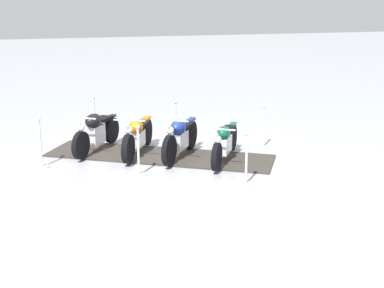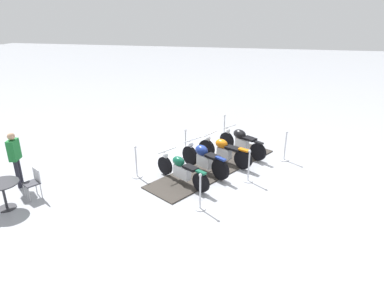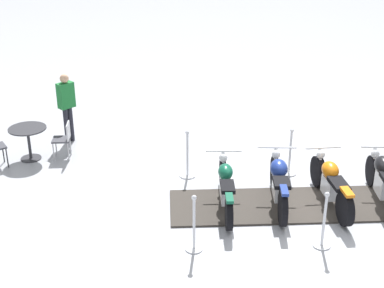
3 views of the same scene
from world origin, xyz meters
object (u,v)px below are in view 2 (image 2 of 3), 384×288
at_px(stanchion_left_front, 285,151).
at_px(stanchion_left_mid, 248,171).
at_px(stanchion_left_rear, 200,197).
at_px(cafe_table, 3,189).
at_px(motorcycle_black, 241,141).
at_px(stanchion_right_mid, 186,148).
at_px(cafe_chair_across_table, 33,181).
at_px(stanchion_right_front, 224,132).
at_px(motorcycle_navy, 204,158).
at_px(stanchion_right_rear, 137,168).
at_px(bystander_person, 15,155).
at_px(motorcycle_copper, 224,150).
at_px(motorcycle_forest, 181,169).

bearing_deg(stanchion_left_front, stanchion_left_mid, -31.46).
relative_size(stanchion_left_rear, cafe_table, 1.24).
height_order(motorcycle_black, stanchion_right_mid, stanchion_right_mid).
height_order(stanchion_left_front, cafe_chair_across_table, stanchion_left_front).
distance_m(stanchion_left_front, stanchion_right_mid, 3.62).
relative_size(stanchion_left_mid, stanchion_right_front, 0.95).
distance_m(motorcycle_navy, cafe_table, 5.96).
height_order(stanchion_right_rear, stanchion_right_mid, stanchion_right_mid).
height_order(stanchion_right_mid, bystander_person, bystander_person).
bearing_deg(cafe_chair_across_table, stanchion_right_front, 170.95).
distance_m(stanchion_right_rear, stanchion_left_mid, 3.62).
bearing_deg(stanchion_right_rear, motorcycle_black, 128.95).
bearing_deg(stanchion_right_mid, cafe_chair_across_table, -43.35).
height_order(stanchion_right_rear, stanchion_left_mid, stanchion_right_rear).
bearing_deg(motorcycle_copper, stanchion_left_rear, 113.25).
bearing_deg(cafe_table, motorcycle_forest, 119.41).
bearing_deg(bystander_person, stanchion_left_front, 12.91).
bearing_deg(bystander_person, motorcycle_copper, 14.95).
relative_size(motorcycle_black, stanchion_left_mid, 1.68).
distance_m(motorcycle_navy, stanchion_left_rear, 2.28).
distance_m(motorcycle_black, cafe_chair_across_table, 7.15).
relative_size(motorcycle_copper, stanchion_right_mid, 1.84).
xyz_separation_m(motorcycle_navy, bystander_person, (2.18, -5.38, 0.53)).
relative_size(motorcycle_black, stanchion_right_mid, 1.66).
height_order(motorcycle_black, stanchion_left_front, stanchion_left_front).
distance_m(stanchion_left_rear, cafe_table, 5.36).
xyz_separation_m(motorcycle_copper, motorcycle_forest, (1.78, -1.11, -0.01)).
relative_size(stanchion_left_rear, cafe_chair_across_table, 1.23).
relative_size(motorcycle_copper, motorcycle_forest, 1.04).
xyz_separation_m(motorcycle_black, motorcycle_forest, (2.69, -1.65, -0.07)).
relative_size(motorcycle_navy, stanchion_left_mid, 1.66).
bearing_deg(cafe_table, stanchion_left_mid, 115.39).
relative_size(motorcycle_copper, stanchion_right_front, 1.78).
bearing_deg(stanchion_right_mid, motorcycle_copper, 79.25).
bearing_deg(cafe_chair_across_table, cafe_table, 0.00).
bearing_deg(stanchion_left_rear, stanchion_right_front, -179.68).
relative_size(motorcycle_forest, stanchion_left_mid, 1.80).
height_order(motorcycle_forest, cafe_chair_across_table, motorcycle_forest).
relative_size(motorcycle_navy, stanchion_left_rear, 1.66).
bearing_deg(stanchion_right_mid, stanchion_left_rear, 19.63).
relative_size(stanchion_left_front, stanchion_right_rear, 1.01).
distance_m(motorcycle_black, bystander_person, 7.61).
height_order(stanchion_right_rear, bystander_person, bystander_person).
bearing_deg(motorcycle_navy, motorcycle_copper, -86.36).
height_order(stanchion_left_rear, stanchion_right_rear, stanchion_right_rear).
height_order(cafe_table, cafe_chair_across_table, cafe_chair_across_table).
distance_m(stanchion_left_mid, stanchion_right_front, 3.62).
xyz_separation_m(stanchion_right_rear, stanchion_left_mid, (-0.47, 3.59, 0.03)).
bearing_deg(cafe_chair_across_table, motorcycle_forest, 144.71).
relative_size(motorcycle_black, cafe_table, 2.09).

